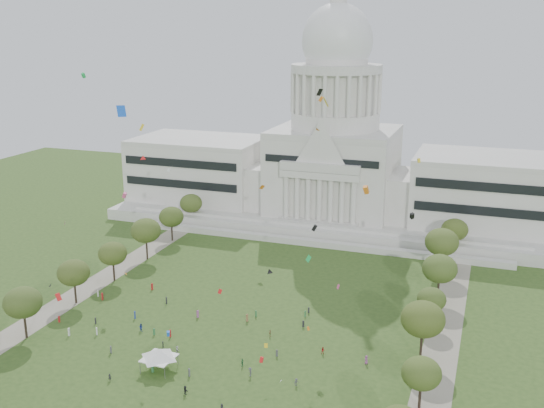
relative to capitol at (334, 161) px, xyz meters
The scene contains 30 objects.
ground 115.76m from the capitol, 90.00° to the right, with size 400.00×400.00×0.00m, color #2F4B1B.
capitol is the anchor object (origin of this frame).
path_left 98.93m from the capitol, 119.87° to the right, with size 8.00×160.00×0.04m, color gray.
path_right 98.93m from the capitol, 60.13° to the right, with size 8.00×160.00×0.04m, color gray.
row_tree_l_1 125.32m from the capitol, 110.71° to the right, with size 8.86×8.86×12.59m.
row_tree_r_1 125.12m from the capitol, 68.16° to the right, with size 7.58×7.58×10.78m.
row_tree_l_2 107.19m from the capitol, 115.07° to the right, with size 8.42×8.42×11.97m.
row_tree_r_2 106.56m from the capitol, 65.33° to the right, with size 9.55×9.55×13.58m.
row_tree_l_3 92.14m from the capitol, 118.96° to the right, with size 8.12×8.12×11.55m.
row_tree_r_3 91.98m from the capitol, 60.70° to the right, with size 7.01×7.01×9.98m.
row_tree_l_4 76.50m from the capitol, 125.78° to the right, with size 9.29×9.29×13.21m.
row_tree_r_4 78.81m from the capitol, 54.84° to the right, with size 9.19×9.19×13.06m.
row_tree_l_5 63.64m from the capitol, 136.72° to the right, with size 8.33×8.33×11.85m.
row_tree_r_5 62.67m from the capitol, 44.94° to the right, with size 9.82×9.82×13.96m.
row_tree_l_6 54.69m from the capitol, 152.45° to the right, with size 8.19×8.19×11.64m.
row_tree_r_6 54.32m from the capitol, 28.99° to the right, with size 8.42×8.42×11.97m.
event_tent 120.52m from the capitol, 93.68° to the right, with size 9.31×9.31×4.89m.
person_0 109.30m from the capitol, 71.87° to the right, with size 0.94×0.61×1.93m, color #994C8C.
person_2 105.72m from the capitol, 76.92° to the right, with size 0.81×0.50×1.66m, color #B21E1E.
person_3 117.46m from the capitol, 84.27° to the right, with size 1.26×0.65×1.96m, color #4C4C51.
person_4 114.11m from the capitol, 85.66° to the right, with size 1.05×0.57×1.78m, color #33723F.
person_5 113.70m from the capitol, 93.76° to the right, with size 1.64×0.65×1.77m, color silver.
person_6 130.75m from the capitol, 85.08° to the right, with size 0.78×0.51×1.60m, color #26262B.
person_7 128.96m from the capitol, 96.79° to the right, with size 0.60×0.44×1.65m, color #26262B.
person_8 108.76m from the capitol, 101.10° to the right, with size 0.93×0.57×1.92m, color navy.
person_9 119.24m from the capitol, 79.34° to the right, with size 1.05×0.54×1.63m, color #4C4C51.
person_10 99.81m from the capitol, 84.37° to the right, with size 0.99×0.54×1.69m, color olive.
person_11 127.38m from the capitol, 89.13° to the right, with size 1.72×0.68×1.85m, color #26262B.
distant_crowd 103.43m from the capitol, 99.52° to the right, with size 57.96×39.09×1.94m.
kite_swarm 102.45m from the capitol, 89.03° to the right, with size 87.67×100.13×58.90m.
Camera 1 is at (55.11, -111.05, 70.29)m, focal length 42.00 mm.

